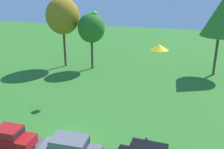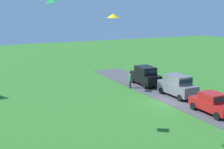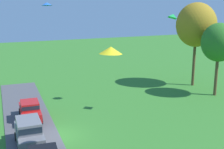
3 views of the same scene
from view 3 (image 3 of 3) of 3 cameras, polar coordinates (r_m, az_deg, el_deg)
The scene contains 9 objects.
ground_plane at distance 27.59m, azimuth -9.73°, elevation -10.97°, with size 120.00×120.00×0.00m, color #337528.
pavement_strip at distance 27.34m, azimuth -14.17°, elevation -11.40°, with size 36.00×4.40×0.06m, color #4C4C51.
car_sedan_mid_row at distance 31.07m, azimuth -14.77°, elevation -6.26°, with size 4.42×2.00×1.84m.
car_suv_far_end at distance 25.58m, azimuth -14.94°, elevation -10.16°, with size 4.62×2.09×2.28m.
tree_left_of_center at distance 41.91m, azimuth 15.16°, elevation 8.74°, with size 5.17×5.17×10.91m.
tree_far_right at distance 38.41m, azimuth 18.97°, elevation 5.54°, with size 4.11×4.11×8.69m.
kite_diamond_over_trees at distance 30.52m, azimuth 11.14°, elevation 10.44°, with size 0.85×0.73×0.38m, color green.
kite_delta_topmost at distance 19.03m, azimuth -0.23°, elevation 4.46°, with size 1.42×1.42×0.45m, color yellow.
kite_delta_high_right at distance 31.19m, azimuth -11.83°, elevation 12.50°, with size 1.03×1.03×0.28m, color blue.
Camera 3 is at (24.68, -4.27, 11.59)m, focal length 50.00 mm.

